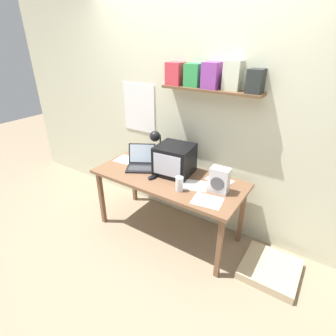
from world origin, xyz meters
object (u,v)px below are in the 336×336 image
Objects in this scene: desk_lamp at (156,140)px; loose_paper_near_laptop at (125,159)px; laptop at (141,162)px; computer_mouse at (152,177)px; floor_cushion at (270,269)px; crt_monitor at (175,160)px; loose_paper_near_monitor at (219,180)px; open_notebook at (207,201)px; corner_desk at (168,181)px; juice_glass at (179,185)px; printed_handout at (193,185)px; space_heater at (220,180)px.

desk_lamp reaches higher than loose_paper_near_laptop.
laptop is 3.56× the size of computer_mouse.
loose_paper_near_laptop is (-0.38, -0.11, -0.29)m from desk_lamp.
crt_monitor is at bearing 175.83° from floor_cushion.
loose_paper_near_laptop is at bearing -172.31° from loose_paper_near_monitor.
laptop is at bearing 166.51° from open_notebook.
corner_desk is at bearing 48.31° from computer_mouse.
open_notebook is at bearing -5.44° from computer_mouse.
juice_glass is (0.53, -0.35, -0.23)m from desk_lamp.
printed_handout is 0.97m from loose_paper_near_laptop.
crt_monitor reaches higher than loose_paper_near_laptop.
crt_monitor reaches higher than juice_glass.
computer_mouse is 0.23× the size of floor_cushion.
corner_desk is 1.31m from floor_cushion.
printed_handout is at bearing 14.76° from computer_mouse.
desk_lamp is 1.42× the size of loose_paper_near_monitor.
crt_monitor is 1.43× the size of loose_paper_near_monitor.
open_notebook is (0.06, -0.42, 0.00)m from loose_paper_near_monitor.
juice_glass is at bearing -7.33° from computer_mouse.
space_heater is at bearing 6.99° from printed_handout.
loose_paper_near_laptop is at bearing 173.82° from corner_desk.
laptop is at bearing -175.23° from crt_monitor.
corner_desk is at bearing -102.54° from crt_monitor.
floor_cushion is at bearing -9.96° from crt_monitor.
desk_lamp is 0.49m from loose_paper_near_laptop.
floor_cushion is at bearing 2.73° from printed_handout.
laptop is 1.77× the size of loose_paper_near_laptop.
juice_glass is 0.36m from computer_mouse.
loose_paper_near_monitor is 1.19× the size of loose_paper_near_laptop.
crt_monitor is at bearing 5.09° from desk_lamp.
laptop is at bearing -7.76° from loose_paper_near_laptop.
juice_glass reaches higher than loose_paper_near_laptop.
loose_paper_near_laptop is (-0.90, 0.24, -0.06)m from juice_glass.
space_heater is at bearing 30.38° from juice_glass.
open_notebook is 0.93m from floor_cushion.
loose_paper_near_monitor is at bearing 163.30° from floor_cushion.
crt_monitor is at bearing 61.82° from computer_mouse.
loose_paper_near_monitor is (0.48, 0.23, 0.06)m from corner_desk.
desk_lamp is 0.69m from printed_handout.
juice_glass is at bearing -152.43° from space_heater.
juice_glass is 0.18m from printed_handout.
loose_paper_near_laptop is at bearing 178.52° from floor_cushion.
crt_monitor is 0.42m from laptop.
computer_mouse is at bearing -123.96° from crt_monitor.
laptop is at bearing 176.09° from space_heater.
crt_monitor is at bearing 3.10° from loose_paper_near_laptop.
open_notebook is (0.31, -0.02, -0.06)m from juice_glass.
printed_handout is (0.06, 0.16, -0.06)m from juice_glass.
laptop is 0.30m from desk_lamp.
open_notebook is (-0.02, -0.21, -0.12)m from space_heater.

